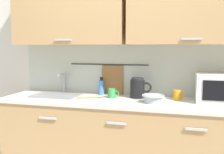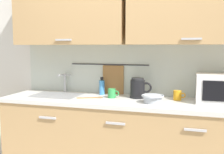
{
  "view_description": "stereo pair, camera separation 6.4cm",
  "coord_description": "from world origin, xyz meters",
  "px_view_note": "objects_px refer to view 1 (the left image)",
  "views": [
    {
      "loc": [
        0.55,
        -2.25,
        1.43
      ],
      "look_at": [
        -0.13,
        0.33,
        1.12
      ],
      "focal_mm": 42.13,
      "sensor_mm": 36.0,
      "label": 1
    },
    {
      "loc": [
        0.61,
        -2.24,
        1.43
      ],
      "look_at": [
        -0.13,
        0.33,
        1.12
      ],
      "focal_mm": 42.13,
      "sensor_mm": 36.0,
      "label": 2
    }
  ],
  "objects_px": {
    "microwave": "(221,88)",
    "wooden_spoon": "(93,98)",
    "mug_near_sink": "(112,93)",
    "mixing_bowl": "(153,98)",
    "mug_by_kettle": "(178,95)",
    "dish_soap_bottle": "(101,87)",
    "electric_kettle": "(138,88)"
  },
  "relations": [
    {
      "from": "mug_by_kettle",
      "to": "wooden_spoon",
      "type": "distance_m",
      "value": 0.86
    },
    {
      "from": "electric_kettle",
      "to": "microwave",
      "type": "bearing_deg",
      "value": -0.81
    },
    {
      "from": "mixing_bowl",
      "to": "electric_kettle",
      "type": "bearing_deg",
      "value": 130.98
    },
    {
      "from": "mug_near_sink",
      "to": "mug_by_kettle",
      "type": "distance_m",
      "value": 0.66
    },
    {
      "from": "dish_soap_bottle",
      "to": "mixing_bowl",
      "type": "bearing_deg",
      "value": -25.32
    },
    {
      "from": "microwave",
      "to": "electric_kettle",
      "type": "relative_size",
      "value": 2.03
    },
    {
      "from": "electric_kettle",
      "to": "mug_near_sink",
      "type": "distance_m",
      "value": 0.27
    },
    {
      "from": "mug_by_kettle",
      "to": "wooden_spoon",
      "type": "xyz_separation_m",
      "value": [
        -0.84,
        -0.14,
        -0.04
      ]
    },
    {
      "from": "mug_near_sink",
      "to": "wooden_spoon",
      "type": "relative_size",
      "value": 0.46
    },
    {
      "from": "microwave",
      "to": "dish_soap_bottle",
      "type": "bearing_deg",
      "value": 175.89
    },
    {
      "from": "mug_by_kettle",
      "to": "dish_soap_bottle",
      "type": "bearing_deg",
      "value": 174.58
    },
    {
      "from": "mixing_bowl",
      "to": "mug_by_kettle",
      "type": "xyz_separation_m",
      "value": [
        0.22,
        0.21,
        0.0
      ]
    },
    {
      "from": "electric_kettle",
      "to": "wooden_spoon",
      "type": "height_order",
      "value": "electric_kettle"
    },
    {
      "from": "mug_near_sink",
      "to": "mixing_bowl",
      "type": "distance_m",
      "value": 0.46
    },
    {
      "from": "electric_kettle",
      "to": "mug_by_kettle",
      "type": "bearing_deg",
      "value": -0.2
    },
    {
      "from": "mixing_bowl",
      "to": "wooden_spoon",
      "type": "xyz_separation_m",
      "value": [
        -0.62,
        0.06,
        -0.04
      ]
    },
    {
      "from": "microwave",
      "to": "wooden_spoon",
      "type": "relative_size",
      "value": 1.76
    },
    {
      "from": "dish_soap_bottle",
      "to": "mixing_bowl",
      "type": "height_order",
      "value": "dish_soap_bottle"
    },
    {
      "from": "microwave",
      "to": "mixing_bowl",
      "type": "distance_m",
      "value": 0.66
    },
    {
      "from": "electric_kettle",
      "to": "mug_by_kettle",
      "type": "distance_m",
      "value": 0.4
    },
    {
      "from": "microwave",
      "to": "mug_by_kettle",
      "type": "relative_size",
      "value": 3.83
    },
    {
      "from": "microwave",
      "to": "electric_kettle",
      "type": "xyz_separation_m",
      "value": [
        -0.8,
        0.01,
        -0.03
      ]
    },
    {
      "from": "mixing_bowl",
      "to": "wooden_spoon",
      "type": "height_order",
      "value": "mixing_bowl"
    },
    {
      "from": "wooden_spoon",
      "to": "microwave",
      "type": "bearing_deg",
      "value": 6.03
    },
    {
      "from": "mug_near_sink",
      "to": "mixing_bowl",
      "type": "height_order",
      "value": "mug_near_sink"
    },
    {
      "from": "mug_near_sink",
      "to": "mug_by_kettle",
      "type": "relative_size",
      "value": 1.0
    },
    {
      "from": "microwave",
      "to": "mug_by_kettle",
      "type": "height_order",
      "value": "microwave"
    },
    {
      "from": "microwave",
      "to": "dish_soap_bottle",
      "type": "xyz_separation_m",
      "value": [
        -1.22,
        0.09,
        -0.05
      ]
    },
    {
      "from": "microwave",
      "to": "mug_near_sink",
      "type": "height_order",
      "value": "microwave"
    },
    {
      "from": "mug_near_sink",
      "to": "microwave",
      "type": "bearing_deg",
      "value": 3.24
    },
    {
      "from": "mug_near_sink",
      "to": "mixing_bowl",
      "type": "xyz_separation_m",
      "value": [
        0.44,
        -0.14,
        -0.0
      ]
    },
    {
      "from": "mug_by_kettle",
      "to": "wooden_spoon",
      "type": "relative_size",
      "value": 0.46
    }
  ]
}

